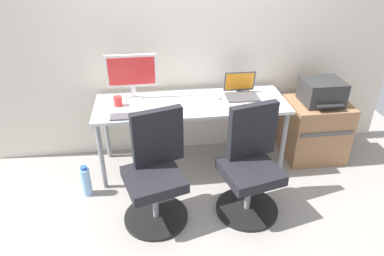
{
  "coord_description": "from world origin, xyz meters",
  "views": [
    {
      "loc": [
        -0.37,
        -2.98,
        2.15
      ],
      "look_at": [
        0.0,
        -0.05,
        0.47
      ],
      "focal_mm": 32.85,
      "sensor_mm": 36.0,
      "label": 1
    }
  ],
  "objects_px": {
    "office_chair_right": "(250,166)",
    "open_laptop": "(241,90)",
    "side_cabinet": "(314,129)",
    "desktop_monitor": "(132,74)",
    "coffee_mug": "(118,101)",
    "water_bottle_on_floor": "(86,181)",
    "office_chair_left": "(156,174)",
    "printer": "(322,92)"
  },
  "relations": [
    {
      "from": "office_chair_left",
      "to": "desktop_monitor",
      "type": "bearing_deg",
      "value": 100.91
    },
    {
      "from": "water_bottle_on_floor",
      "to": "desktop_monitor",
      "type": "relative_size",
      "value": 0.65
    },
    {
      "from": "office_chair_right",
      "to": "side_cabinet",
      "type": "distance_m",
      "value": 1.15
    },
    {
      "from": "side_cabinet",
      "to": "office_chair_right",
      "type": "bearing_deg",
      "value": -141.97
    },
    {
      "from": "side_cabinet",
      "to": "open_laptop",
      "type": "height_order",
      "value": "open_laptop"
    },
    {
      "from": "side_cabinet",
      "to": "water_bottle_on_floor",
      "type": "xyz_separation_m",
      "value": [
        -2.32,
        -0.37,
        -0.17
      ]
    },
    {
      "from": "office_chair_left",
      "to": "water_bottle_on_floor",
      "type": "height_order",
      "value": "office_chair_left"
    },
    {
      "from": "office_chair_right",
      "to": "open_laptop",
      "type": "distance_m",
      "value": 0.85
    },
    {
      "from": "coffee_mug",
      "to": "desktop_monitor",
      "type": "bearing_deg",
      "value": 48.0
    },
    {
      "from": "office_chair_left",
      "to": "desktop_monitor",
      "type": "xyz_separation_m",
      "value": [
        -0.16,
        0.85,
        0.55
      ]
    },
    {
      "from": "printer",
      "to": "side_cabinet",
      "type": "bearing_deg",
      "value": 90.0
    },
    {
      "from": "office_chair_left",
      "to": "water_bottle_on_floor",
      "type": "relative_size",
      "value": 3.03
    },
    {
      "from": "desktop_monitor",
      "to": "coffee_mug",
      "type": "xyz_separation_m",
      "value": [
        -0.14,
        -0.16,
        -0.2
      ]
    },
    {
      "from": "office_chair_right",
      "to": "desktop_monitor",
      "type": "xyz_separation_m",
      "value": [
        -0.95,
        0.85,
        0.55
      ]
    },
    {
      "from": "open_laptop",
      "to": "office_chair_right",
      "type": "bearing_deg",
      "value": -96.71
    },
    {
      "from": "open_laptop",
      "to": "office_chair_left",
      "type": "bearing_deg",
      "value": -138.86
    },
    {
      "from": "office_chair_right",
      "to": "side_cabinet",
      "type": "relative_size",
      "value": 1.5
    },
    {
      "from": "coffee_mug",
      "to": "water_bottle_on_floor",
      "type": "bearing_deg",
      "value": -132.86
    },
    {
      "from": "side_cabinet",
      "to": "printer",
      "type": "relative_size",
      "value": 1.56
    },
    {
      "from": "water_bottle_on_floor",
      "to": "desktop_monitor",
      "type": "distance_m",
      "value": 1.08
    },
    {
      "from": "office_chair_right",
      "to": "office_chair_left",
      "type": "bearing_deg",
      "value": -179.94
    },
    {
      "from": "desktop_monitor",
      "to": "office_chair_right",
      "type": "bearing_deg",
      "value": -41.66
    },
    {
      "from": "printer",
      "to": "open_laptop",
      "type": "relative_size",
      "value": 1.29
    },
    {
      "from": "desktop_monitor",
      "to": "open_laptop",
      "type": "distance_m",
      "value": 1.06
    },
    {
      "from": "office_chair_left",
      "to": "side_cabinet",
      "type": "relative_size",
      "value": 1.5
    },
    {
      "from": "side_cabinet",
      "to": "printer",
      "type": "xyz_separation_m",
      "value": [
        0.0,
        -0.0,
        0.43
      ]
    },
    {
      "from": "printer",
      "to": "desktop_monitor",
      "type": "distance_m",
      "value": 1.87
    },
    {
      "from": "office_chair_right",
      "to": "desktop_monitor",
      "type": "bearing_deg",
      "value": 138.34
    },
    {
      "from": "office_chair_left",
      "to": "printer",
      "type": "distance_m",
      "value": 1.86
    },
    {
      "from": "office_chair_left",
      "to": "side_cabinet",
      "type": "xyz_separation_m",
      "value": [
        1.69,
        0.7,
        -0.11
      ]
    },
    {
      "from": "office_chair_right",
      "to": "side_cabinet",
      "type": "bearing_deg",
      "value": 38.03
    },
    {
      "from": "office_chair_right",
      "to": "coffee_mug",
      "type": "bearing_deg",
      "value": 147.69
    },
    {
      "from": "office_chair_right",
      "to": "open_laptop",
      "type": "bearing_deg",
      "value": 83.29
    },
    {
      "from": "side_cabinet",
      "to": "desktop_monitor",
      "type": "relative_size",
      "value": 1.3
    },
    {
      "from": "office_chair_left",
      "to": "water_bottle_on_floor",
      "type": "xyz_separation_m",
      "value": [
        -0.63,
        0.33,
        -0.28
      ]
    },
    {
      "from": "office_chair_right",
      "to": "printer",
      "type": "bearing_deg",
      "value": 38.0
    },
    {
      "from": "office_chair_left",
      "to": "desktop_monitor",
      "type": "height_order",
      "value": "desktop_monitor"
    },
    {
      "from": "water_bottle_on_floor",
      "to": "desktop_monitor",
      "type": "xyz_separation_m",
      "value": [
        0.47,
        0.51,
        0.82
      ]
    },
    {
      "from": "open_laptop",
      "to": "side_cabinet",
      "type": "bearing_deg",
      "value": -4.44
    },
    {
      "from": "office_chair_left",
      "to": "office_chair_right",
      "type": "distance_m",
      "value": 0.79
    },
    {
      "from": "side_cabinet",
      "to": "water_bottle_on_floor",
      "type": "bearing_deg",
      "value": -170.95
    },
    {
      "from": "side_cabinet",
      "to": "coffee_mug",
      "type": "bearing_deg",
      "value": -179.63
    }
  ]
}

